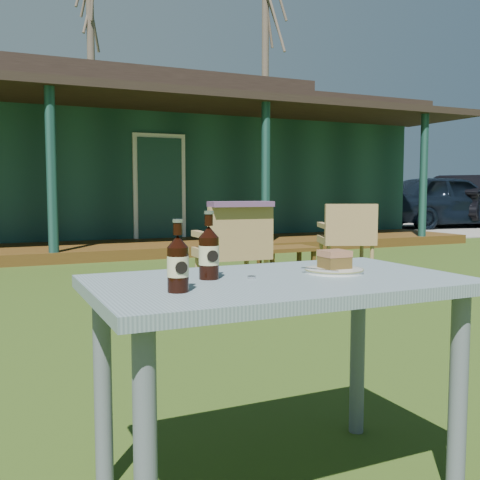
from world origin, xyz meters
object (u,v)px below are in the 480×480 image
cafe_table (278,309)px  armchair_right (348,234)px  car_near (447,201)px  plate (334,270)px  side_table (286,252)px  car_far (471,200)px  armchair_left (234,245)px  cola_bottle_near (209,252)px  cake_slice (335,259)px  cola_bottle_far (178,263)px

cafe_table → armchair_right: bearing=52.0°
armchair_right → car_near: bearing=38.1°
car_near → armchair_right: bearing=136.0°
plate → armchair_right: (2.96, 4.07, -0.25)m
armchair_right → side_table: size_ratio=1.41×
armchair_right → car_far: bearing=35.8°
car_far → armchair_right: 11.08m
armchair_left → armchair_right: 2.02m
car_near → car_far: size_ratio=0.97×
car_far → side_table: 12.23m
car_near → cola_bottle_near: bearing=140.2°
armchair_right → side_table: bearing=-158.5°
cake_slice → armchair_left: bearing=71.7°
cafe_table → armchair_left: armchair_left is taller
armchair_left → side_table: bearing=23.7°
car_far → cola_bottle_far: car_far is taller
cake_slice → cola_bottle_far: 0.64m
car_near → cake_slice: car_near is taller
car_near → cafe_table: (-10.50, -9.83, -0.10)m
cafe_table → cake_slice: bearing=9.2°
cake_slice → armchair_right: (2.95, 4.05, -0.29)m
car_far → side_table: size_ratio=7.28×
car_near → cafe_table: size_ratio=3.52×
car_near → cafe_table: car_near is taller
side_table → cola_bottle_far: bearing=-123.2°
car_far → cake_slice: 15.91m
cafe_table → plate: (0.23, 0.03, 0.11)m
plate → cake_slice: size_ratio=2.22×
armchair_left → armchair_right: armchair_left is taller
cake_slice → side_table: cake_slice is taller
car_near → side_table: (-8.41, -6.17, -0.38)m
cake_slice → armchair_right: armchair_right is taller
armchair_left → armchair_right: (1.87, 0.77, -0.01)m
car_far → plate: 15.93m
armchair_left → side_table: size_ratio=1.42×
car_near → cafe_table: bearing=141.0°
cola_bottle_far → side_table: bearing=56.8°
armchair_right → cola_bottle_near: bearing=-130.3°
cafe_table → side_table: bearing=60.3°
cake_slice → armchair_left: size_ratio=0.11×
plate → armchair_left: armchair_left is taller
plate → cola_bottle_near: size_ratio=0.93×
cola_bottle_near → armchair_right: size_ratio=0.26×
cafe_table → armchair_right: (3.19, 4.09, -0.14)m
cafe_table → cola_bottle_far: bearing=-164.7°
car_far → cake_slice: bearing=103.8°
cola_bottle_far → plate: bearing=11.9°
car_near → armchair_left: size_ratio=4.95×
plate → cola_bottle_far: 0.62m
car_far → cafe_table: 16.12m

